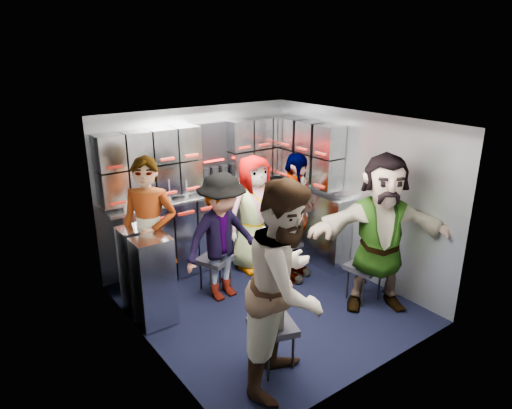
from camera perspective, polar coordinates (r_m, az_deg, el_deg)
floor at (r=5.41m, az=1.28°, el=-12.25°), size 3.00×3.00×0.00m
wall_back at (r=6.14m, az=-7.19°, el=2.25°), size 2.80×0.04×2.10m
wall_left at (r=4.30m, az=-13.67°, el=-5.70°), size 0.04×3.00×2.10m
wall_right at (r=5.86m, az=12.30°, el=1.12°), size 0.04×3.00×2.10m
ceiling at (r=4.67m, az=1.47°, el=10.30°), size 2.80×3.00×0.02m
cart_bank_back at (r=6.15m, az=-6.01°, el=-3.16°), size 2.68×0.38×0.99m
cart_bank_left at (r=5.08m, az=-13.50°, el=-8.63°), size 0.38×0.76×0.99m
counter at (r=5.97m, az=-6.18°, el=1.46°), size 2.68×0.42×0.03m
locker_bank_back at (r=5.90m, az=-6.64°, el=6.00°), size 2.68×0.28×0.82m
locker_bank_right at (r=6.11m, az=6.75°, el=6.45°), size 0.28×1.00×0.82m
right_cabinet at (r=6.33m, az=7.02°, el=-2.49°), size 0.28×1.20×1.00m
coffee_niche at (r=6.04m, az=-5.43°, el=6.16°), size 0.46×0.16×0.84m
red_latch_strip at (r=5.85m, az=-5.15°, el=-0.28°), size 2.60×0.02×0.03m
jump_seat_near_left at (r=4.26m, az=2.08°, el=-15.29°), size 0.49×0.47×0.46m
jump_seat_mid_left at (r=5.52m, az=-5.15°, el=-7.04°), size 0.48×0.47×0.44m
jump_seat_center at (r=6.17m, az=-1.21°, el=-3.80°), size 0.42×0.41×0.47m
jump_seat_mid_right at (r=5.93m, az=3.49°, el=-5.06°), size 0.38×0.36×0.44m
jump_seat_near_right at (r=5.46m, az=13.43°, el=-7.78°), size 0.42×0.40×0.45m
attendant_standing at (r=5.11m, az=-13.12°, el=-3.78°), size 0.75×0.74×1.74m
attendant_arc_a at (r=3.87m, az=3.85°, el=-10.17°), size 1.13×1.07×1.85m
attendant_arc_b at (r=5.23m, az=-4.24°, el=-4.12°), size 1.01×0.62×1.52m
attendant_arc_c at (r=5.90m, az=-0.23°, el=-1.15°), size 0.80×0.56×1.54m
attendant_arc_d at (r=5.64m, az=4.74°, el=-1.72°), size 1.03×0.74×1.63m
attendant_arc_e at (r=5.15m, az=15.36°, el=-3.52°), size 1.66×1.38×1.79m
bottle_left at (r=5.75m, az=-8.79°, el=1.95°), size 0.06×0.06×0.22m
bottle_mid at (r=5.64m, az=-10.89°, el=1.80°), size 0.06×0.06×0.28m
bottle_right at (r=6.38m, az=1.04°, el=3.98°), size 0.07×0.07×0.24m
cup_left at (r=5.47m, az=-15.83°, el=-0.11°), size 0.08×0.08×0.11m
cup_right at (r=6.24m, az=-0.74°, el=2.99°), size 0.08×0.08×0.10m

